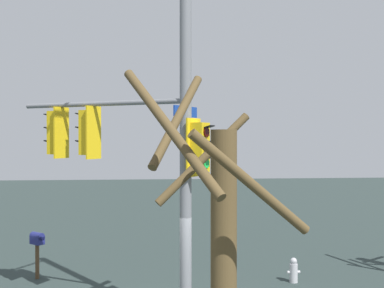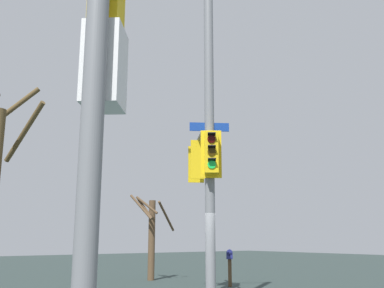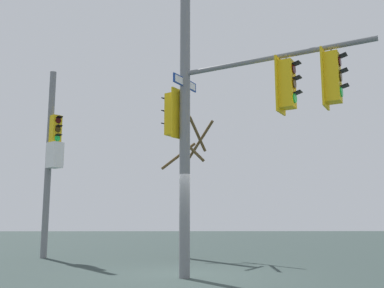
# 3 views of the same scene
# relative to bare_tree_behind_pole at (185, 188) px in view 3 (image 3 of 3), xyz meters

# --- Properties ---
(ground_plane) EXTENTS (80.00, 80.00, 0.00)m
(ground_plane) POSITION_rel_bare_tree_behind_pole_xyz_m (0.09, -5.01, -2.52)
(ground_plane) COLOR #2B3836
(main_signal_pole_assembly) EXTENTS (4.65, 4.84, 9.83)m
(main_signal_pole_assembly) POSITION_rel_bare_tree_behind_pole_xyz_m (0.75, -5.83, 2.42)
(main_signal_pole_assembly) COLOR slate
(main_signal_pole_assembly) RESTS_ON ground
(secondary_pole_assembly) EXTENTS (0.75, 0.69, 7.03)m
(secondary_pole_assembly) POSITION_rel_bare_tree_behind_pole_xyz_m (-4.99, 0.02, 1.26)
(secondary_pole_assembly) COLOR slate
(secondary_pole_assembly) RESTS_ON ground
(bare_tree_behind_pole) EXTENTS (2.03, 2.03, 5.10)m
(bare_tree_behind_pole) POSITION_rel_bare_tree_behind_pole_xyz_m (0.00, 0.00, 0.00)
(bare_tree_behind_pole) COLOR brown
(bare_tree_behind_pole) RESTS_ON ground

